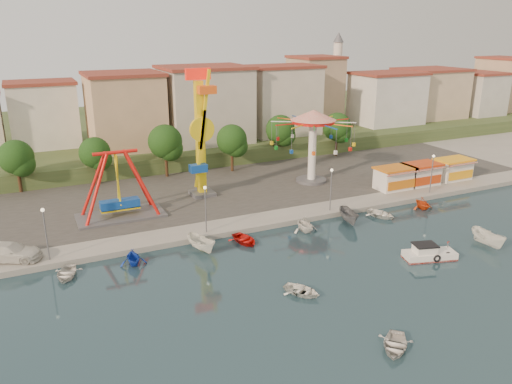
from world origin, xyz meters
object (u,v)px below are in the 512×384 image
kamikaze_tower (201,136)px  rowboat_a (302,291)px  cabin_motorboat (428,254)px  skiff (488,239)px  pirate_ship_ride (118,186)px  van (9,252)px  wave_swinger (313,130)px

kamikaze_tower → rowboat_a: bearing=-91.5°
cabin_motorboat → skiff: skiff is taller
pirate_ship_ride → cabin_motorboat: 34.81m
van → cabin_motorboat: bearing=-89.1°
rowboat_a → cabin_motorboat: bearing=-28.5°
wave_swinger → cabin_motorboat: size_ratio=2.13×
kamikaze_tower → cabin_motorboat: 31.11m
kamikaze_tower → cabin_motorboat: kamikaze_tower is taller
kamikaze_tower → van: size_ratio=2.75×
kamikaze_tower → van: (-23.32, -10.47, -7.13)m
rowboat_a → skiff: skiff is taller
kamikaze_tower → rowboat_a: kamikaze_tower is taller
skiff → cabin_motorboat: bearing=-177.9°
wave_swinger → skiff: wave_swinger is taller
kamikaze_tower → skiff: size_ratio=3.81×
van → wave_swinger: bearing=-52.0°
skiff → van: bearing=164.4°
cabin_motorboat → van: 40.76m
kamikaze_tower → wave_swinger: 16.31m
cabin_motorboat → skiff: 7.90m
van → pirate_ship_ride: bearing=-34.6°
pirate_ship_ride → kamikaze_tower: (11.45, 3.23, 4.21)m
pirate_ship_ride → wave_swinger: 28.13m
cabin_motorboat → van: (-37.46, 16.02, 0.99)m
skiff → van: size_ratio=0.72×
wave_swinger → van: wave_swinger is taller
cabin_motorboat → van: size_ratio=0.91×
cabin_motorboat → rowboat_a: bearing=-161.6°
rowboat_a → pirate_ship_ride: bearing=83.3°
cabin_motorboat → rowboat_a: cabin_motorboat is taller
cabin_motorboat → rowboat_a: (-14.83, -0.62, -0.13)m
pirate_ship_ride → cabin_motorboat: pirate_ship_ride is taller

